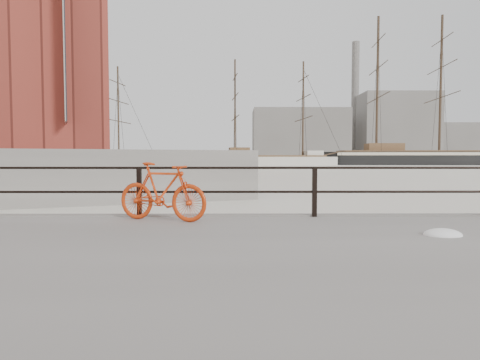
% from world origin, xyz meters
% --- Properties ---
extents(ground, '(400.00, 400.00, 0.00)m').
position_xyz_m(ground, '(0.00, 0.00, 0.00)').
color(ground, white).
rests_on(ground, ground).
extents(promenade, '(36.00, 8.00, 0.35)m').
position_xyz_m(promenade, '(0.00, -4.00, 0.17)').
color(promenade, gray).
rests_on(promenade, ground).
extents(far_quay, '(78.44, 148.07, 1.80)m').
position_xyz_m(far_quay, '(-40.00, 72.00, 0.90)').
color(far_quay, gray).
rests_on(far_quay, ground).
extents(guardrail, '(28.00, 0.10, 1.00)m').
position_xyz_m(guardrail, '(0.00, -0.15, 0.85)').
color(guardrail, black).
rests_on(guardrail, promenade).
extents(bicycle, '(1.80, 0.90, 1.10)m').
position_xyz_m(bicycle, '(-2.95, -0.69, 0.90)').
color(bicycle, red).
rests_on(bicycle, promenade).
extents(barque_black, '(58.29, 22.75, 32.51)m').
position_xyz_m(barque_black, '(40.94, 81.03, 0.00)').
color(barque_black, black).
rests_on(barque_black, ground).
extents(schooner_mid, '(30.93, 15.92, 21.27)m').
position_xyz_m(schooner_mid, '(4.73, 75.12, 0.00)').
color(schooner_mid, beige).
rests_on(schooner_mid, ground).
extents(schooner_left, '(28.41, 16.01, 20.20)m').
position_xyz_m(schooner_left, '(-30.96, 76.81, 0.00)').
color(schooner_left, beige).
rests_on(schooner_left, ground).
extents(workboat_far, '(10.14, 9.20, 7.00)m').
position_xyz_m(workboat_far, '(-28.11, 39.50, 0.00)').
color(workboat_far, black).
rests_on(workboat_far, ground).
extents(apartment_cream, '(24.16, 21.40, 21.20)m').
position_xyz_m(apartment_cream, '(-38.11, 61.98, 12.40)').
color(apartment_cream, beige).
rests_on(apartment_cream, far_quay).
extents(apartment_grey, '(26.02, 22.15, 23.20)m').
position_xyz_m(apartment_grey, '(-46.35, 82.38, 13.40)').
color(apartment_grey, gray).
rests_on(apartment_grey, far_quay).
extents(apartment_brick, '(27.87, 22.90, 21.20)m').
position_xyz_m(apartment_brick, '(-54.97, 103.70, 12.40)').
color(apartment_brick, maroon).
rests_on(apartment_brick, far_quay).
extents(industrial_west, '(32.00, 18.00, 18.00)m').
position_xyz_m(industrial_west, '(20.00, 140.00, 9.00)').
color(industrial_west, gray).
rests_on(industrial_west, ground).
extents(industrial_mid, '(26.00, 20.00, 24.00)m').
position_xyz_m(industrial_mid, '(55.00, 145.00, 12.00)').
color(industrial_mid, gray).
rests_on(industrial_mid, ground).
extents(industrial_east, '(20.00, 16.00, 14.00)m').
position_xyz_m(industrial_east, '(78.00, 150.00, 7.00)').
color(industrial_east, gray).
rests_on(industrial_east, ground).
extents(smokestack, '(2.80, 2.80, 44.00)m').
position_xyz_m(smokestack, '(42.00, 150.00, 22.00)').
color(smokestack, gray).
rests_on(smokestack, ground).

